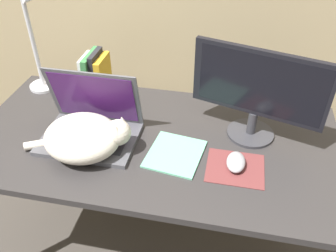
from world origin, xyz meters
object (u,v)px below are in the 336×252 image
at_px(cat, 85,137).
at_px(notepad, 175,154).
at_px(external_monitor, 258,91).
at_px(book_row, 95,75).
at_px(laptop, 91,126).
at_px(computer_mouse, 236,162).
at_px(desk_lamp, 31,18).

relative_size(cat, notepad, 1.73).
bearing_deg(external_monitor, cat, -159.07).
bearing_deg(book_row, cat, -74.70).
relative_size(laptop, computer_mouse, 3.41).
height_order(laptop, external_monitor, external_monitor).
relative_size(cat, book_row, 1.96).
bearing_deg(desk_lamp, notepad, -25.51).
height_order(laptop, computer_mouse, laptop).
bearing_deg(cat, notepad, 8.56).
distance_m(cat, notepad, 0.34).
relative_size(laptop, book_row, 1.76).
xyz_separation_m(computer_mouse, book_row, (-0.67, 0.37, 0.08)).
xyz_separation_m(external_monitor, book_row, (-0.71, 0.17, -0.11)).
distance_m(cat, computer_mouse, 0.56).
bearing_deg(desk_lamp, book_row, 7.41).
bearing_deg(book_row, laptop, -73.01).
bearing_deg(external_monitor, computer_mouse, -103.67).
relative_size(computer_mouse, notepad, 0.45).
relative_size(external_monitor, notepad, 2.06).
xyz_separation_m(external_monitor, computer_mouse, (-0.05, -0.20, -0.18)).
bearing_deg(laptop, book_row, 106.99).
height_order(laptop, book_row, laptop).
bearing_deg(external_monitor, notepad, -146.52).
bearing_deg(external_monitor, laptop, -167.38).
bearing_deg(external_monitor, desk_lamp, 171.48).
bearing_deg(desk_lamp, laptop, -40.10).
distance_m(laptop, cat, 0.10).
height_order(computer_mouse, book_row, book_row).
bearing_deg(book_row, desk_lamp, -172.59).
bearing_deg(notepad, external_monitor, 33.48).
distance_m(book_row, notepad, 0.57).
bearing_deg(book_row, notepad, -38.88).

